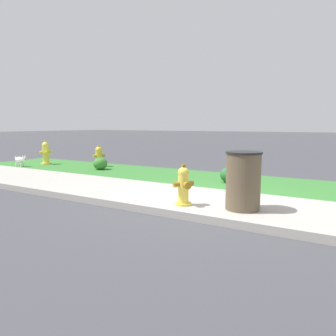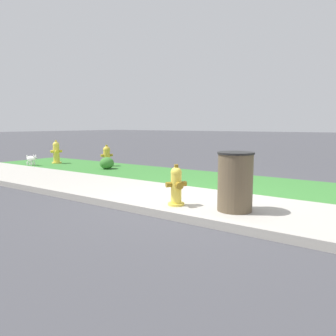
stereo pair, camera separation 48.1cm
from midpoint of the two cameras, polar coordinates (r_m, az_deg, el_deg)
ground_plane at (r=5.96m, az=3.98°, el=-5.73°), size 120.00×120.00×0.00m
sidewalk_pavement at (r=5.96m, az=3.98°, el=-5.69°), size 18.00×2.21×0.01m
grass_verge at (r=8.03m, az=11.56°, el=-2.39°), size 18.00×2.38×0.01m
street_curb at (r=4.96m, az=-2.40°, el=-7.76°), size 18.00×0.16×0.12m
fire_hydrant_by_grass_verge at (r=12.22m, az=-21.57°, el=2.46°), size 0.38×0.39×0.82m
fire_hydrant_mid_block at (r=5.54m, az=0.24°, el=-3.17°), size 0.33×0.34×0.71m
fire_hydrant_far_end at (r=11.02m, az=-13.16°, el=1.98°), size 0.39×0.40×0.71m
small_white_dog at (r=11.92m, az=-25.37°, el=1.29°), size 0.50×0.22×0.39m
trash_bin at (r=5.32m, az=10.45°, el=-2.26°), size 0.58×0.58×0.94m
shrub_bush_far_verge at (r=10.30m, az=-13.03°, el=0.75°), size 0.44×0.44×0.37m
shrub_bush_near_lamp at (r=7.86m, az=8.93°, el=-1.18°), size 0.44×0.44×0.38m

